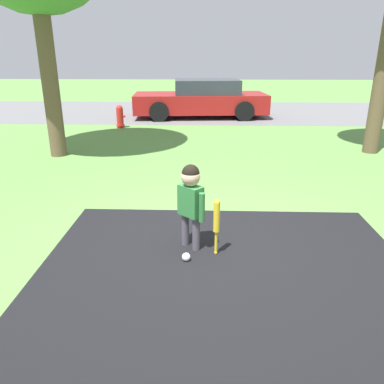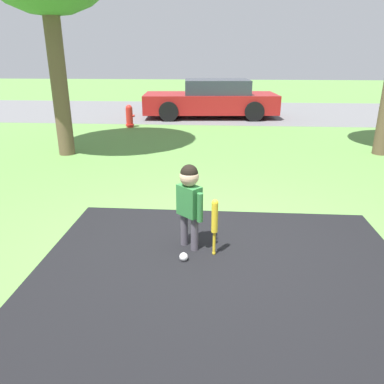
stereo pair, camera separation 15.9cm
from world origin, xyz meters
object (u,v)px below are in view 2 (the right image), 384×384
Objects in this scene: child at (189,195)px; sports_ball at (184,257)px; baseball_bat at (215,220)px; parked_car at (212,99)px; fire_hydrant at (129,116)px.

child is 10.67× the size of sports_ball.
child reaches higher than baseball_bat.
baseball_bat is 0.14× the size of parked_car.
child is 0.21× the size of parked_car.
fire_hydrant is at bearing 37.34° from parked_car.
parked_car reaches higher than baseball_bat.
parked_car reaches higher than fire_hydrant.
parked_car reaches higher than sports_ball.
sports_ball is at bearing -154.14° from baseball_bat.
baseball_bat is at bearing 25.86° from sports_ball.
fire_hydrant is 0.14× the size of parked_car.
fire_hydrant is at bearing 109.71° from baseball_bat.
parked_car is (2.39, 2.16, 0.28)m from fire_hydrant.
child is 0.66m from sports_ball.
baseball_bat is at bearing 14.55° from child.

